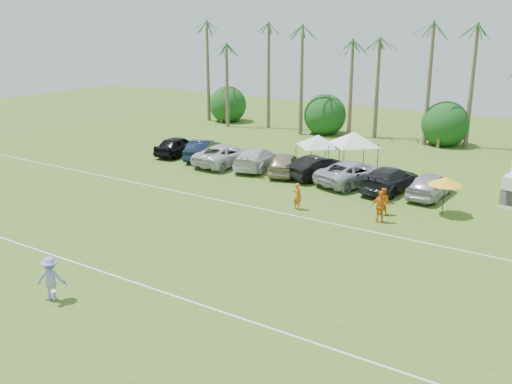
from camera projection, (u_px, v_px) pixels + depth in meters
The scene contains 29 objects.
ground at pixel (56, 283), 25.70m from camera, with size 120.00×120.00×0.00m, color #41621D.
field_lines at pixel (174, 231), 32.09m from camera, with size 80.00×12.10×0.01m.
palm_tree_0 at pixel (200, 56), 65.52m from camera, with size 2.40×2.40×8.90m.
palm_tree_1 at pixel (235, 49), 62.63m from camera, with size 2.40×2.40×9.90m.
palm_tree_2 at pixel (274, 42), 59.74m from camera, with size 2.40×2.40×10.90m.
palm_tree_3 at pixel (308, 34), 57.39m from camera, with size 2.40×2.40×11.90m.
palm_tree_4 at pixel (343, 62), 56.03m from camera, with size 2.40×2.40×8.90m.
palm_tree_5 at pixel (382, 54), 53.67m from camera, with size 2.40×2.40×9.90m.
palm_tree_6 at pixel (425, 45), 51.31m from camera, with size 2.40×2.40×10.90m.
palm_tree_7 at pixel (472, 36), 48.96m from camera, with size 2.40×2.40×11.90m.
bush_tree_0 at pixel (227, 106), 66.37m from camera, with size 4.00×4.00×4.00m.
bush_tree_1 at pixel (327, 116), 59.52m from camera, with size 4.00×4.00×4.00m.
bush_tree_2 at pixel (443, 127), 53.19m from camera, with size 4.00×4.00×4.00m.
sideline_player_a at pixel (297, 196), 35.55m from camera, with size 0.62×0.41×1.71m, color #CC5B16.
sideline_player_b at pixel (383, 201), 34.59m from camera, with size 0.83×0.64×1.70m, color #CB6916.
sideline_player_c at pixel (381, 207), 33.23m from camera, with size 1.12×0.47×1.91m, color orange.
canopy_tent_left at pixel (318, 135), 44.82m from camera, with size 3.95×3.95×3.20m.
canopy_tent_right at pixel (355, 132), 44.03m from camera, with size 4.49×4.49×3.64m.
market_umbrella at pixel (445, 181), 34.23m from camera, with size 2.12×2.12×2.36m.
frisbee_player at pixel (51, 278), 23.93m from camera, with size 1.45×1.28×1.95m.
parked_car_0 at pixel (178, 146), 49.90m from camera, with size 2.01×5.00×1.70m, color black.
parked_car_1 at pixel (203, 149), 48.44m from camera, with size 1.80×5.17×1.70m, color black.
parked_car_2 at pixel (225, 155), 46.53m from camera, with size 2.82×6.12×1.70m, color silver.
parked_car_3 at pixel (257, 158), 45.42m from camera, with size 2.38×5.86×1.70m, color silver.
parked_car_4 at pixel (285, 163), 43.72m from camera, with size 2.01×5.00×1.70m, color gray.
parked_car_5 at pixel (320, 167), 42.53m from camera, with size 1.80×5.17×1.70m, color black.
parked_car_6 at pixel (354, 173), 40.98m from camera, with size 2.82×6.12×1.70m, color #A9ACB6.
parked_car_7 at pixel (390, 179), 39.38m from camera, with size 2.38×5.86×1.70m, color black.
parked_car_8 at pixel (430, 185), 37.97m from camera, with size 2.01×5.00×1.70m, color #AAA9B4.
Camera 1 is at (20.44, -14.58, 11.36)m, focal length 40.00 mm.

